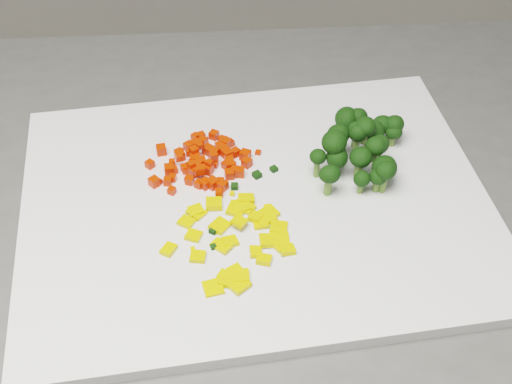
{
  "coord_description": "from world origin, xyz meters",
  "views": [
    {
      "loc": [
        -0.15,
        -0.08,
        1.44
      ],
      "look_at": [
        -0.12,
        0.47,
        0.92
      ],
      "focal_mm": 50.0,
      "sensor_mm": 36.0,
      "label": 1
    }
  ],
  "objects_px": {
    "pepper_pile": "(227,235)",
    "broccoli_pile": "(354,143)",
    "cutting_board": "(256,203)",
    "carrot_pile": "(198,157)"
  },
  "relations": [
    {
      "from": "pepper_pile",
      "to": "broccoli_pile",
      "type": "relative_size",
      "value": 0.97
    },
    {
      "from": "cutting_board",
      "to": "broccoli_pile",
      "type": "relative_size",
      "value": 3.75
    },
    {
      "from": "cutting_board",
      "to": "broccoli_pile",
      "type": "height_order",
      "value": "broccoli_pile"
    },
    {
      "from": "carrot_pile",
      "to": "pepper_pile",
      "type": "xyz_separation_m",
      "value": [
        0.03,
        -0.11,
        -0.01
      ]
    },
    {
      "from": "carrot_pile",
      "to": "broccoli_pile",
      "type": "xyz_separation_m",
      "value": [
        0.17,
        -0.0,
        0.02
      ]
    },
    {
      "from": "broccoli_pile",
      "to": "pepper_pile",
      "type": "bearing_deg",
      "value": -142.28
    },
    {
      "from": "pepper_pile",
      "to": "broccoli_pile",
      "type": "height_order",
      "value": "broccoli_pile"
    },
    {
      "from": "cutting_board",
      "to": "carrot_pile",
      "type": "height_order",
      "value": "carrot_pile"
    },
    {
      "from": "broccoli_pile",
      "to": "carrot_pile",
      "type": "bearing_deg",
      "value": 179.11
    },
    {
      "from": "broccoli_pile",
      "to": "cutting_board",
      "type": "bearing_deg",
      "value": -155.1
    }
  ]
}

